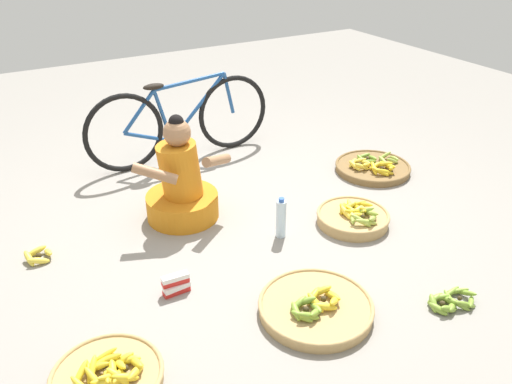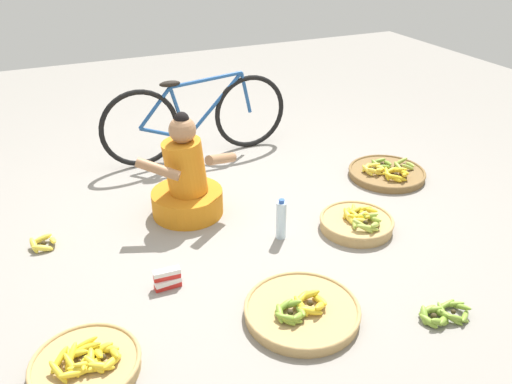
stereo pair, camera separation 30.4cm
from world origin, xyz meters
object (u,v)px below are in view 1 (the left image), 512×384
Objects in this scene: bicycle_leaning at (181,121)px; water_bottle at (281,218)px; banana_basket_near_bicycle at (316,307)px; loose_bananas_near_vendor at (38,255)px; vendor_woman_front at (181,186)px; banana_basket_front_left at (353,217)px; banana_basket_front_center at (373,167)px; loose_bananas_mid_left at (450,301)px; packet_carton_stack at (176,284)px; banana_basket_back_left at (108,377)px.

bicycle_leaning is 1.53m from water_bottle.
loose_bananas_near_vendor is at bearing 134.01° from banana_basket_near_bicycle.
vendor_woman_front is 2.64× the size of water_bottle.
vendor_woman_front reaches higher than banana_basket_front_left.
water_bottle is at bearing -159.37° from banana_basket_front_center.
banana_basket_front_left is 1.61× the size of loose_bananas_mid_left.
loose_bananas_near_vendor is (-2.72, 0.08, -0.01)m from banana_basket_front_center.
banana_basket_near_bicycle is 1.91m from banana_basket_front_center.
vendor_woman_front is at bearing 99.98° from banana_basket_near_bicycle.
banana_basket_near_bicycle is 1.01× the size of banana_basket_front_center.
banana_basket_front_left is at bearing -69.29° from bicycle_leaning.
water_bottle is at bearing -86.88° from bicycle_leaning.
banana_basket_front_center is 3.58× the size of loose_bananas_near_vendor.
loose_bananas_near_vendor is (-1.42, -0.98, -0.33)m from bicycle_leaning.
bicycle_leaning is 1.91m from packet_carton_stack.
banana_basket_back_left is at bearing -126.20° from vendor_woman_front.
banana_basket_front_center is 2.72m from loose_bananas_near_vendor.
banana_basket_front_left reaches higher than packet_carton_stack.
bicycle_leaning is at bearing 101.58° from loose_bananas_mid_left.
banana_basket_front_left reaches higher than banana_basket_back_left.
packet_carton_stack is (-0.37, -0.78, -0.19)m from vendor_woman_front.
banana_basket_back_left reaches higher than loose_bananas_mid_left.
banana_basket_back_left is at bearing -164.01° from banana_basket_front_left.
banana_basket_front_center reaches higher than banana_basket_near_bicycle.
loose_bananas_near_vendor is 0.60× the size of water_bottle.
banana_basket_near_bicycle is at bearing -108.05° from water_bottle.
banana_basket_front_left is 0.56m from water_bottle.
banana_basket_front_left is 1.74× the size of water_bottle.
banana_basket_front_center is (2.61, 1.13, -0.01)m from banana_basket_back_left.
bicycle_leaning is 2.67× the size of banana_basket_front_center.
vendor_woman_front is at bearing 53.80° from banana_basket_back_left.
packet_carton_stack is (-0.77, -1.72, -0.30)m from bicycle_leaning.
loose_bananas_near_vendor is at bearing 162.01° from banana_basket_front_left.
loose_bananas_mid_left is at bearing -67.47° from water_bottle.
water_bottle is at bearing -19.81° from loose_bananas_near_vendor.
banana_basket_back_left is (-1.31, -2.19, -0.31)m from bicycle_leaning.
water_bottle reaches higher than banana_basket_front_left.
loose_bananas_near_vendor reaches higher than loose_bananas_mid_left.
water_bottle is at bearing 167.30° from banana_basket_front_left.
banana_basket_back_left is (-0.91, -1.25, -0.20)m from vendor_woman_front.
banana_basket_back_left reaches higher than banana_basket_front_center.
water_bottle reaches higher than loose_bananas_mid_left.
banana_basket_front_center is 1.73m from loose_bananas_mid_left.
banana_basket_back_left is 2.85m from banana_basket_front_center.
bicycle_leaning reaches higher than loose_bananas_mid_left.
banana_basket_near_bicycle reaches higher than loose_bananas_near_vendor.
banana_basket_back_left is 3.28× the size of packet_carton_stack.
banana_basket_front_left is at bearing -139.74° from banana_basket_front_center.
water_bottle is (0.48, -0.57, -0.11)m from vendor_woman_front.
packet_carton_stack is (-0.61, 0.55, 0.02)m from banana_basket_near_bicycle.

